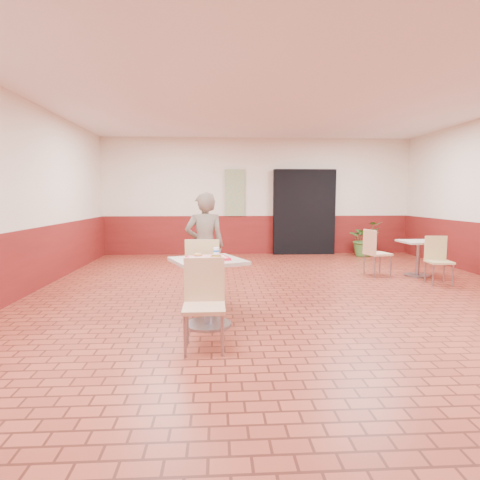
{
  "coord_description": "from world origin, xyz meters",
  "views": [
    {
      "loc": [
        -1.06,
        -5.45,
        1.5
      ],
      "look_at": [
        -0.77,
        -0.39,
        0.95
      ],
      "focal_mm": 30.0,
      "sensor_mm": 36.0,
      "label": 1
    }
  ],
  "objects": [
    {
      "name": "chair_main_back",
      "position": [
        -1.26,
        -0.22,
        0.53
      ],
      "size": [
        0.44,
        0.44,
        0.95
      ],
      "rotation": [
        0.0,
        0.0,
        3.14
      ],
      "color": "#D2BA7E",
      "rests_on": "ground"
    },
    {
      "name": "room_shell",
      "position": [
        0.0,
        0.0,
        1.5
      ],
      "size": [
        8.01,
        10.01,
        3.01
      ],
      "color": "maroon",
      "rests_on": "ground"
    },
    {
      "name": "ring_donut",
      "position": [
        -1.29,
        -0.82,
        0.83
      ],
      "size": [
        0.13,
        0.13,
        0.03
      ],
      "primitive_type": "torus",
      "rotation": [
        0.0,
        0.0,
        0.35
      ],
      "color": "#C28B47",
      "rests_on": "serving_tray"
    },
    {
      "name": "second_table",
      "position": [
        2.74,
        1.85,
        0.45
      ],
      "size": [
        0.63,
        0.63,
        0.67
      ],
      "rotation": [
        0.0,
        0.0,
        0.03
      ],
      "color": "#C1B29B",
      "rests_on": "ground"
    },
    {
      "name": "main_table",
      "position": [
        -1.17,
        -0.89,
        0.53
      ],
      "size": [
        0.74,
        0.74,
        0.78
      ],
      "rotation": [
        0.0,
        0.0,
        0.39
      ],
      "color": "#C1B09B",
      "rests_on": "ground"
    },
    {
      "name": "customer",
      "position": [
        -1.24,
        0.34,
        0.78
      ],
      "size": [
        0.61,
        0.44,
        1.57
      ],
      "primitive_type": "imported",
      "rotation": [
        0.0,
        0.0,
        3.26
      ],
      "color": "#706557",
      "rests_on": "ground"
    },
    {
      "name": "wainscot_band",
      "position": [
        0.0,
        0.0,
        0.5
      ],
      "size": [
        8.0,
        10.0,
        1.0
      ],
      "color": "maroon",
      "rests_on": "ground"
    },
    {
      "name": "chair_second_front",
      "position": [
        2.75,
        1.19,
        0.46
      ],
      "size": [
        0.41,
        0.41,
        0.82
      ],
      "rotation": [
        0.0,
        0.0,
        -0.1
      ],
      "color": "#E0CE86",
      "rests_on": "ground"
    },
    {
      "name": "promo_poster",
      "position": [
        -0.6,
        4.94,
        1.6
      ],
      "size": [
        0.5,
        0.03,
        1.2
      ],
      "primitive_type": "cube",
      "color": "gray",
      "rests_on": "wainscot_band"
    },
    {
      "name": "potted_plant",
      "position": [
        2.64,
        4.4,
        0.44
      ],
      "size": [
        1.01,
        0.96,
        0.88
      ],
      "primitive_type": "imported",
      "rotation": [
        0.0,
        0.0,
        0.43
      ],
      "color": "#3D722D",
      "rests_on": "ground"
    },
    {
      "name": "chair_second_left",
      "position": [
        1.92,
        1.93,
        0.49
      ],
      "size": [
        0.48,
        0.48,
        0.88
      ],
      "rotation": [
        0.0,
        0.0,
        1.78
      ],
      "color": "#EABC8C",
      "rests_on": "ground"
    },
    {
      "name": "corridor_doorway",
      "position": [
        1.2,
        4.88,
        1.1
      ],
      "size": [
        1.6,
        0.22,
        2.2
      ],
      "primitive_type": "cube",
      "color": "black",
      "rests_on": "ground"
    },
    {
      "name": "chair_main_front",
      "position": [
        -1.2,
        -1.56,
        0.5
      ],
      "size": [
        0.41,
        0.41,
        0.89
      ],
      "rotation": [
        0.0,
        0.0,
        0.01
      ],
      "color": "tan",
      "rests_on": "ground"
    },
    {
      "name": "paper_cup",
      "position": [
        -1.07,
        -0.76,
        0.86
      ],
      "size": [
        0.07,
        0.07,
        0.09
      ],
      "rotation": [
        0.0,
        0.0,
        0.18
      ],
      "color": "white",
      "rests_on": "serving_tray"
    },
    {
      "name": "long_john_donut",
      "position": [
        -1.08,
        -0.97,
        0.83
      ],
      "size": [
        0.14,
        0.09,
        0.04
      ],
      "rotation": [
        0.0,
        0.0,
        0.22
      ],
      "color": "#B68F35",
      "rests_on": "serving_tray"
    },
    {
      "name": "serving_tray",
      "position": [
        -1.17,
        -0.89,
        0.8
      ],
      "size": [
        0.46,
        0.36,
        0.03
      ],
      "rotation": [
        0.0,
        0.0,
        0.25
      ],
      "color": "red",
      "rests_on": "main_table"
    }
  ]
}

